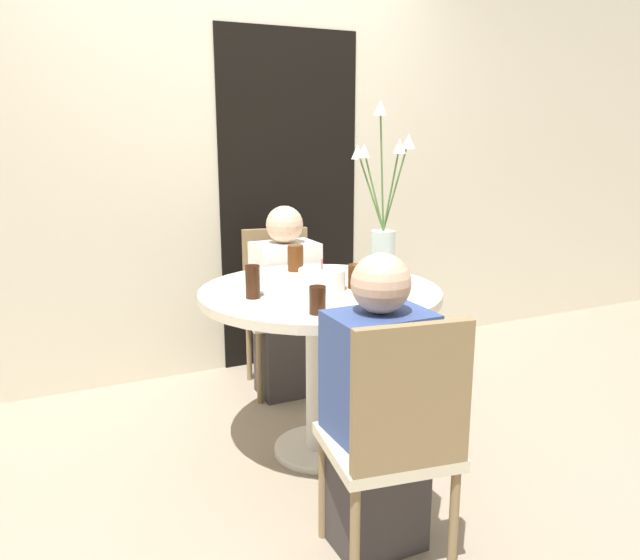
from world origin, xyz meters
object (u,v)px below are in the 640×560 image
Objects in this scene: chair_far_back at (279,299)px; drink_glass_5 at (356,276)px; birthday_cake at (322,280)px; drink_glass_1 at (318,300)px; person_guest at (286,308)px; chair_right_flank at (397,434)px; drink_glass_0 at (369,282)px; drink_glass_3 at (253,282)px; side_plate at (264,289)px; drink_glass_2 at (295,258)px; person_boy at (378,415)px; flower_vase at (382,225)px; drink_glass_4 at (392,285)px.

drink_glass_5 is (0.01, -0.89, 0.32)m from chair_far_back.
birthday_cake reaches higher than drink_glass_1.
person_guest reaches higher than birthday_cake.
person_guest is (-0.04, 0.74, -0.33)m from drink_glass_5.
chair_right_flank is 0.60m from drink_glass_1.
drink_glass_3 reaches higher than drink_glass_0.
drink_glass_0 is (0.24, 0.62, 0.34)m from chair_right_flank.
person_guest reaches higher than drink_glass_1.
drink_glass_1 is 1.12m from person_guest.
side_plate is at bearing -119.65° from person_guest.
person_guest is at bearing 92.89° from drink_glass_5.
drink_glass_1 is at bearing -106.77° from drink_glass_2.
side_plate is at bearing -75.14° from chair_right_flank.
drink_glass_0 is 0.48m from drink_glass_3.
person_boy reaches higher than drink_glass_3.
person_guest is (0.24, 1.53, -0.01)m from chair_right_flank.
drink_glass_0 reaches higher than drink_glass_1.
drink_glass_1 is at bearing -157.50° from drink_glass_0.
person_boy is (-0.42, -0.69, -0.54)m from flower_vase.
person_guest is at bearing -90.35° from chair_right_flank.
drink_glass_0 is at bearing -89.85° from person_guest.
birthday_cake is 1.59× the size of drink_glass_2.
chair_far_back is at bearing 80.58° from person_guest.
drink_glass_4 is at bearing -57.18° from birthday_cake.
drink_glass_1 is 0.10× the size of person_guest.
chair_far_back is 6.86× the size of drink_glass_0.
birthday_cake is 1.48× the size of drink_glass_3.
person_boy reaches higher than drink_glass_4.
drink_glass_2 is 0.12× the size of person_boy.
side_plate is at bearing -132.65° from drink_glass_2.
chair_right_flank reaches higher than drink_glass_5.
side_plate is at bearing 155.97° from birthday_cake.
chair_right_flank is 0.91m from drink_glass_3.
side_plate is (-0.54, 0.08, -0.26)m from flower_vase.
chair_far_back is 1.03m from drink_glass_3.
person_boy is at bearing -98.94° from birthday_cake.
chair_far_back and chair_right_flank have the same top height.
drink_glass_3 is (-0.19, 0.83, 0.34)m from chair_right_flank.
chair_far_back is 0.89m from side_plate.
chair_right_flank is 4.45× the size of birthday_cake.
birthday_cake reaches higher than drink_glass_0.
person_guest is (0.34, 0.60, -0.28)m from side_plate.
drink_glass_3 is at bearing -131.98° from drink_glass_2.
birthday_cake is 0.32m from drink_glass_3.
drink_glass_0 is at bearing 22.50° from drink_glass_1.
drink_glass_2 is (-0.26, 0.38, -0.20)m from flower_vase.
drink_glass_5 is at bearing -3.86° from drink_glass_3.
drink_glass_0 is at bearing -60.24° from birthday_cake.
flower_vase is 0.66m from drink_glass_3.
birthday_cake is at bearing -96.55° from drink_glass_2.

